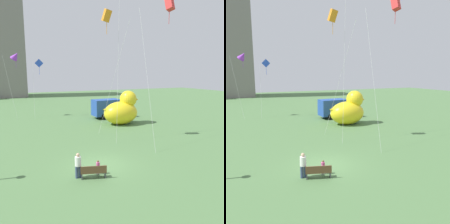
# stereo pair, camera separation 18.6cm
# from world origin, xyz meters

# --- Properties ---
(ground_plane) EXTENTS (140.00, 140.00, 0.00)m
(ground_plane) POSITION_xyz_m (0.00, 0.00, 0.00)
(ground_plane) COLOR #507745
(park_bench) EXTENTS (1.75, 0.93, 0.90)m
(park_bench) POSITION_xyz_m (-1.29, -1.87, 0.48)
(park_bench) COLOR brown
(park_bench) RESTS_ON ground
(person_adult) EXTENTS (0.41, 0.41, 1.69)m
(person_adult) POSITION_xyz_m (-2.17, -1.33, 0.93)
(person_adult) COLOR #38476B
(person_adult) RESTS_ON ground
(person_child) EXTENTS (0.25, 0.25, 1.00)m
(person_child) POSITION_xyz_m (-0.80, -1.40, 0.55)
(person_child) COLOR silver
(person_child) RESTS_ON ground
(giant_inflatable_duck) EXTENTS (5.41, 3.47, 4.48)m
(giant_inflatable_duck) POSITION_xyz_m (7.99, 11.98, 1.91)
(giant_inflatable_duck) COLOR yellow
(giant_inflatable_duck) RESTS_ON ground
(box_truck) EXTENTS (5.63, 2.51, 2.85)m
(box_truck) POSITION_xyz_m (8.39, 16.77, 1.44)
(box_truck) COLOR #264CA5
(box_truck) RESTS_ON ground
(kite_purple) EXTENTS (2.74, 2.71, 10.09)m
(kite_purple) POSITION_xyz_m (-4.20, 23.05, 9.30)
(kite_purple) COLOR silver
(kite_purple) RESTS_ON ground
(kite_orange) EXTENTS (2.96, 2.98, 12.82)m
(kite_orange) POSITION_xyz_m (3.11, 5.90, 12.07)
(kite_orange) COLOR silver
(kite_orange) RESTS_ON ground
(kite_red) EXTENTS (2.67, 3.99, 13.48)m
(kite_red) POSITION_xyz_m (7.54, 2.25, 12.73)
(kite_red) COLOR silver
(kite_red) RESTS_ON ground
(kite_blue) EXTENTS (1.77, 1.92, 8.90)m
(kite_blue) POSITION_xyz_m (-1.08, 21.91, 7.96)
(kite_blue) COLOR silver
(kite_blue) RESTS_ON ground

